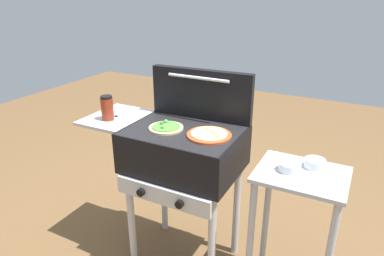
{
  "coord_description": "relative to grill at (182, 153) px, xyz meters",
  "views": [
    {
      "loc": [
        0.87,
        -1.59,
        1.65
      ],
      "look_at": [
        0.05,
        0.0,
        0.92
      ],
      "focal_mm": 32.65,
      "sensor_mm": 36.0,
      "label": 1
    }
  ],
  "objects": [
    {
      "name": "ground_plane",
      "position": [
        0.01,
        0.0,
        -0.76
      ],
      "size": [
        8.0,
        8.0,
        0.0
      ],
      "primitive_type": "plane",
      "color": "brown"
    },
    {
      "name": "grill",
      "position": [
        0.0,
        0.0,
        0.0
      ],
      "size": [
        0.96,
        0.53,
        0.9
      ],
      "color": "black",
      "rests_on": "ground_plane"
    },
    {
      "name": "grill_lid_open",
      "position": [
        0.01,
        0.22,
        0.3
      ],
      "size": [
        0.63,
        0.09,
        0.3
      ],
      "color": "black",
      "rests_on": "grill"
    },
    {
      "name": "pizza_veggie",
      "position": [
        -0.08,
        -0.03,
        0.15
      ],
      "size": [
        0.2,
        0.2,
        0.04
      ],
      "color": "#E0C17F",
      "rests_on": "grill"
    },
    {
      "name": "pizza_cheese",
      "position": [
        0.18,
        -0.01,
        0.15
      ],
      "size": [
        0.24,
        0.24,
        0.03
      ],
      "color": "#C64723",
      "rests_on": "grill"
    },
    {
      "name": "sauce_jar",
      "position": [
        -0.47,
        -0.06,
        0.22
      ],
      "size": [
        0.07,
        0.07,
        0.15
      ],
      "color": "maroon",
      "rests_on": "grill"
    },
    {
      "name": "prep_table",
      "position": [
        0.67,
        0.0,
        -0.19
      ],
      "size": [
        0.44,
        0.36,
        0.8
      ],
      "color": "#B2B2B7",
      "rests_on": "ground_plane"
    },
    {
      "name": "topping_bowl_near",
      "position": [
        0.72,
        0.09,
        0.06
      ],
      "size": [
        0.1,
        0.1,
        0.04
      ],
      "color": "silver",
      "rests_on": "prep_table"
    },
    {
      "name": "topping_bowl_far",
      "position": [
        0.61,
        -0.0,
        0.06
      ],
      "size": [
        0.11,
        0.11,
        0.04
      ],
      "color": "silver",
      "rests_on": "prep_table"
    }
  ]
}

